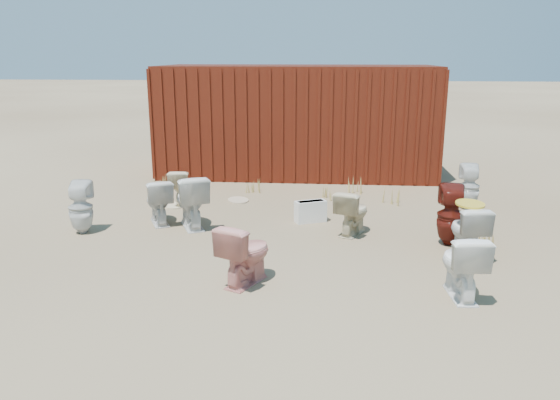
# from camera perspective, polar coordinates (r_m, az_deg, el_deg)

# --- Properties ---
(ground) EXTENTS (100.00, 100.00, 0.00)m
(ground) POSITION_cam_1_polar(r_m,az_deg,el_deg) (7.67, -0.38, -5.13)
(ground) COLOR brown
(ground) RESTS_ON ground
(shipping_container) EXTENTS (6.00, 2.40, 2.40)m
(shipping_container) POSITION_cam_1_polar(r_m,az_deg,el_deg) (12.47, 1.82, 8.36)
(shipping_container) COLOR #48100C
(shipping_container) RESTS_ON ground
(toilet_front_a) EXTENTS (0.68, 0.82, 0.73)m
(toilet_front_a) POSITION_cam_1_polar(r_m,az_deg,el_deg) (8.93, -12.59, -0.13)
(toilet_front_a) COLOR silver
(toilet_front_a) RESTS_ON ground
(toilet_front_pink) EXTENTS (0.70, 0.85, 0.75)m
(toilet_front_pink) POSITION_cam_1_polar(r_m,az_deg,el_deg) (6.46, -3.63, -5.56)
(toilet_front_pink) COLOR #DB887E
(toilet_front_pink) RESTS_ON ground
(toilet_front_c) EXTENTS (0.77, 0.95, 0.85)m
(toilet_front_c) POSITION_cam_1_polar(r_m,az_deg,el_deg) (8.63, -9.28, -0.10)
(toilet_front_c) COLOR silver
(toilet_front_c) RESTS_ON ground
(toilet_front_maroon) EXTENTS (0.43, 0.44, 0.87)m
(toilet_front_maroon) POSITION_cam_1_polar(r_m,az_deg,el_deg) (8.08, 17.43, -1.55)
(toilet_front_maroon) COLOR #53150E
(toilet_front_maroon) RESTS_ON ground
(toilet_front_e) EXTENTS (0.48, 0.77, 0.76)m
(toilet_front_e) POSITION_cam_1_polar(r_m,az_deg,el_deg) (6.43, 18.48, -6.42)
(toilet_front_e) COLOR white
(toilet_front_e) RESTS_ON ground
(toilet_back_a) EXTENTS (0.41, 0.42, 0.80)m
(toilet_back_a) POSITION_cam_1_polar(r_m,az_deg,el_deg) (8.77, -20.11, -0.75)
(toilet_back_a) COLOR silver
(toilet_back_a) RESTS_ON ground
(toilet_back_beige_left) EXTENTS (0.40, 0.66, 0.65)m
(toilet_back_beige_left) POSITION_cam_1_polar(r_m,az_deg,el_deg) (9.98, -10.28, 1.35)
(toilet_back_beige_left) COLOR beige
(toilet_back_beige_left) RESTS_ON ground
(toilet_back_beige_right) EXTENTS (0.63, 0.77, 0.69)m
(toilet_back_beige_right) POSITION_cam_1_polar(r_m,az_deg,el_deg) (8.27, 7.59, -1.27)
(toilet_back_beige_right) COLOR beige
(toilet_back_beige_right) RESTS_ON ground
(toilet_back_yellowlid) EXTENTS (0.49, 0.76, 0.73)m
(toilet_back_yellowlid) POSITION_cam_1_polar(r_m,az_deg,el_deg) (7.67, 19.01, -3.11)
(toilet_back_yellowlid) COLOR silver
(toilet_back_yellowlid) RESTS_ON ground
(toilet_back_e) EXTENTS (0.38, 0.39, 0.79)m
(toilet_back_e) POSITION_cam_1_polar(r_m,az_deg,el_deg) (10.10, 19.15, 1.31)
(toilet_back_e) COLOR silver
(toilet_back_e) RESTS_ON ground
(yellow_lid) EXTENTS (0.37, 0.46, 0.02)m
(yellow_lid) POSITION_cam_1_polar(r_m,az_deg,el_deg) (7.56, 19.25, -0.38)
(yellow_lid) COLOR gold
(yellow_lid) RESTS_ON toilet_back_yellowlid
(loose_tank) EXTENTS (0.54, 0.39, 0.35)m
(loose_tank) POSITION_cam_1_polar(r_m,az_deg,el_deg) (8.85, 3.21, -1.20)
(loose_tank) COLOR white
(loose_tank) RESTS_ON ground
(loose_lid_near) EXTENTS (0.54, 0.60, 0.02)m
(loose_lid_near) POSITION_cam_1_polar(r_m,az_deg,el_deg) (10.18, -4.39, -0.01)
(loose_lid_near) COLOR tan
(loose_lid_near) RESTS_ON ground
(loose_lid_far) EXTENTS (0.56, 0.59, 0.02)m
(loose_lid_far) POSITION_cam_1_polar(r_m,az_deg,el_deg) (9.98, -11.12, -0.55)
(loose_lid_far) COLOR beige
(loose_lid_far) RESTS_ON ground
(weed_clump_a) EXTENTS (0.36, 0.36, 0.30)m
(weed_clump_a) POSITION_cam_1_polar(r_m,az_deg,el_deg) (11.24, -12.12, 1.86)
(weed_clump_a) COLOR olive
(weed_clump_a) RESTS_ON ground
(weed_clump_b) EXTENTS (0.32, 0.32, 0.24)m
(weed_clump_b) POSITION_cam_1_polar(r_m,az_deg,el_deg) (10.30, 4.48, 0.79)
(weed_clump_b) COLOR olive
(weed_clump_b) RESTS_ON ground
(weed_clump_c) EXTENTS (0.36, 0.36, 0.30)m
(weed_clump_c) POSITION_cam_1_polar(r_m,az_deg,el_deg) (10.10, 11.42, 0.41)
(weed_clump_c) COLOR olive
(weed_clump_c) RESTS_ON ground
(weed_clump_d) EXTENTS (0.30, 0.30, 0.27)m
(weed_clump_d) POSITION_cam_1_polar(r_m,az_deg,el_deg) (10.75, -2.90, 1.51)
(weed_clump_d) COLOR olive
(weed_clump_d) RESTS_ON ground
(weed_clump_e) EXTENTS (0.34, 0.34, 0.31)m
(weed_clump_e) POSITION_cam_1_polar(r_m,az_deg,el_deg) (10.84, 7.62, 1.62)
(weed_clump_e) COLOR olive
(weed_clump_e) RESTS_ON ground
(weed_clump_f) EXTENTS (0.28, 0.28, 0.20)m
(weed_clump_f) POSITION_cam_1_polar(r_m,az_deg,el_deg) (8.31, 20.81, -3.81)
(weed_clump_f) COLOR olive
(weed_clump_f) RESTS_ON ground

